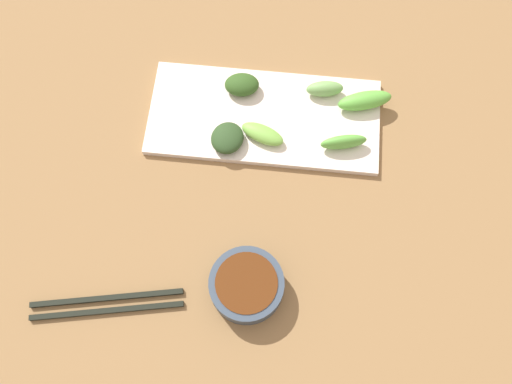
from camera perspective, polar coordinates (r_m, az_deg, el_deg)
tabletop at (r=0.90m, az=0.61°, el=0.47°), size 2.10×2.10×0.02m
sauce_bowl at (r=0.82m, az=-0.99°, el=-9.73°), size 0.11×0.11×0.04m
serving_plate at (r=0.94m, az=0.86°, el=7.85°), size 0.18×0.39×0.01m
broccoli_stalk_0 at (r=0.95m, az=11.32°, el=9.37°), size 0.06×0.10×0.03m
broccoli_leafy_1 at (r=0.90m, az=-3.02°, el=5.67°), size 0.07×0.07×0.02m
broccoli_leafy_2 at (r=0.94m, az=-1.49°, el=11.17°), size 0.05×0.06×0.03m
broccoli_stalk_3 at (r=0.90m, az=9.16°, el=5.19°), size 0.04×0.08×0.03m
broccoli_stalk_4 at (r=0.95m, az=7.21°, el=10.68°), size 0.03×0.07×0.03m
broccoli_stalk_5 at (r=0.90m, az=0.68°, el=6.10°), size 0.05×0.08×0.02m
chopsticks at (r=0.86m, az=-15.34°, el=-11.29°), size 0.07×0.23×0.01m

